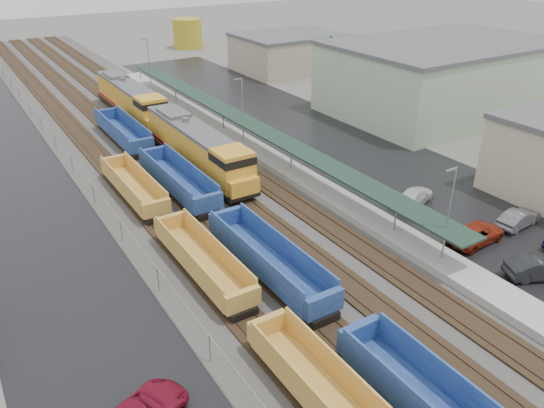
# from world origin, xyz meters

# --- Properties ---
(ballast_strip) EXTENTS (20.00, 160.00, 0.08)m
(ballast_strip) POSITION_xyz_m (0.00, 60.00, 0.04)
(ballast_strip) COLOR #302D2B
(ballast_strip) RESTS_ON ground
(trackbed) EXTENTS (14.60, 160.00, 0.22)m
(trackbed) POSITION_xyz_m (-0.00, 60.00, 0.16)
(trackbed) COLOR black
(trackbed) RESTS_ON ground
(west_parking_lot) EXTENTS (10.00, 160.00, 0.02)m
(west_parking_lot) POSITION_xyz_m (-15.00, 60.00, 0.01)
(west_parking_lot) COLOR black
(west_parking_lot) RESTS_ON ground
(east_commuter_lot) EXTENTS (16.00, 100.00, 0.02)m
(east_commuter_lot) POSITION_xyz_m (19.00, 50.00, 0.01)
(east_commuter_lot) COLOR black
(east_commuter_lot) RESTS_ON ground
(station_platform) EXTENTS (3.00, 80.00, 8.00)m
(station_platform) POSITION_xyz_m (9.50, 50.01, 0.73)
(station_platform) COLOR #9E9B93
(station_platform) RESTS_ON ground
(chainlink_fence) EXTENTS (0.08, 160.04, 2.02)m
(chainlink_fence) POSITION_xyz_m (-9.50, 58.44, 1.61)
(chainlink_fence) COLOR gray
(chainlink_fence) RESTS_ON ground
(industrial_buildings) EXTENTS (32.52, 75.30, 9.50)m
(industrial_buildings) POSITION_xyz_m (37.76, 45.85, 4.25)
(industrial_buildings) COLOR gray
(industrial_buildings) RESTS_ON ground
(distant_hills) EXTENTS (301.00, 140.00, 25.20)m
(distant_hills) POSITION_xyz_m (44.79, 210.68, 0.00)
(distant_hills) COLOR #45523F
(distant_hills) RESTS_ON ground
(tree_east) EXTENTS (4.40, 4.40, 10.00)m
(tree_east) POSITION_xyz_m (28.00, 58.00, 6.47)
(tree_east) COLOR #332316
(tree_east) RESTS_ON ground
(locomotive_lead) EXTENTS (3.22, 21.22, 4.80)m
(locomotive_lead) POSITION_xyz_m (2.00, 46.00, 2.54)
(locomotive_lead) COLOR black
(locomotive_lead) RESTS_ON ground
(locomotive_trail) EXTENTS (3.22, 21.22, 4.80)m
(locomotive_trail) POSITION_xyz_m (2.00, 67.00, 2.54)
(locomotive_trail) COLOR black
(locomotive_trail) RESTS_ON ground
(well_string_yellow) EXTENTS (2.54, 72.17, 2.25)m
(well_string_yellow) POSITION_xyz_m (-6.00, 13.51, 1.13)
(well_string_yellow) COLOR gold
(well_string_yellow) RESTS_ON ground
(well_string_blue) EXTENTS (2.82, 79.67, 2.50)m
(well_string_blue) POSITION_xyz_m (-2.00, 25.81, 1.22)
(well_string_blue) COLOR navy
(well_string_blue) RESTS_ON ground
(storage_tank) EXTENTS (6.18, 6.18, 6.18)m
(storage_tank) POSITION_xyz_m (29.14, 109.80, 3.09)
(storage_tank) COLOR #AC9622
(storage_tank) RESTS_ON ground
(parked_car_east_a) EXTENTS (3.63, 5.26, 1.64)m
(parked_car_east_a) POSITION_xyz_m (14.32, 15.20, 0.82)
(parked_car_east_a) COLOR black
(parked_car_east_a) RESTS_ON ground
(parked_car_east_b) EXTENTS (2.75, 5.50, 1.49)m
(parked_car_east_b) POSITION_xyz_m (14.52, 20.96, 0.75)
(parked_car_east_b) COLOR maroon
(parked_car_east_b) RESTS_ON ground
(parked_car_east_c) EXTENTS (3.74, 5.56, 1.50)m
(parked_car_east_c) POSITION_xyz_m (15.32, 28.46, 0.75)
(parked_car_east_c) COLOR silver
(parked_car_east_c) RESTS_ON ground
(parked_car_east_e) EXTENTS (1.94, 4.62, 1.48)m
(parked_car_east_e) POSITION_xyz_m (19.68, 20.74, 0.74)
(parked_car_east_e) COLOR #545659
(parked_car_east_e) RESTS_ON ground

